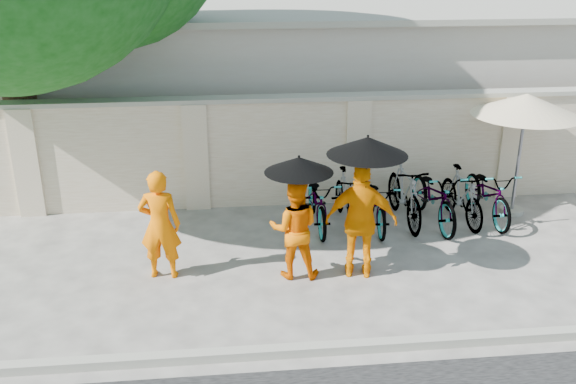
{
  "coord_description": "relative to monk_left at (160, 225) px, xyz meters",
  "views": [
    {
      "loc": [
        -0.5,
        -8.2,
        4.7
      ],
      "look_at": [
        0.47,
        0.93,
        1.1
      ],
      "focal_mm": 40.0,
      "sensor_mm": 36.0,
      "label": 1
    }
  ],
  "objects": [
    {
      "name": "kerb",
      "position": [
        1.46,
        -2.18,
        -0.78
      ],
      "size": [
        40.0,
        0.16,
        0.12
      ],
      "primitive_type": "cube",
      "color": "#9C9B8C",
      "rests_on": "ground"
    },
    {
      "name": "bike_0",
      "position": [
        2.57,
        1.54,
        -0.37
      ],
      "size": [
        0.63,
        1.79,
        0.94
      ],
      "primitive_type": "imported",
      "rotation": [
        0.0,
        0.0,
        0.01
      ],
      "color": "slate",
      "rests_on": "ground"
    },
    {
      "name": "parasol_right",
      "position": [
        2.95,
        -0.36,
        1.22
      ],
      "size": [
        1.14,
        1.14,
        1.18
      ],
      "color": "black",
      "rests_on": "ground"
    },
    {
      "name": "ground",
      "position": [
        1.46,
        -0.48,
        -0.84
      ],
      "size": [
        80.0,
        80.0,
        0.0
      ],
      "primitive_type": "plane",
      "color": "#ACA79C"
    },
    {
      "name": "bike_5",
      "position": [
        5.14,
        1.49,
        -0.35
      ],
      "size": [
        0.63,
        1.67,
        0.98
      ],
      "primitive_type": "imported",
      "rotation": [
        0.0,
        0.0,
        0.1
      ],
      "color": "slate",
      "rests_on": "ground"
    },
    {
      "name": "bike_3",
      "position": [
        4.11,
        1.55,
        -0.27
      ],
      "size": [
        0.59,
        1.89,
        1.13
      ],
      "primitive_type": "imported",
      "rotation": [
        0.0,
        0.0,
        0.03
      ],
      "color": "slate",
      "rests_on": "ground"
    },
    {
      "name": "monk_center",
      "position": [
        1.96,
        -0.19,
        -0.07
      ],
      "size": [
        0.81,
        0.67,
        1.53
      ],
      "primitive_type": "imported",
      "rotation": [
        0.0,
        0.0,
        3.01
      ],
      "color": "#EF6800",
      "rests_on": "ground"
    },
    {
      "name": "bike_2",
      "position": [
        3.6,
        1.42,
        -0.4
      ],
      "size": [
        0.68,
        1.7,
        0.88
      ],
      "primitive_type": "imported",
      "rotation": [
        0.0,
        0.0,
        -0.06
      ],
      "color": "slate",
      "rests_on": "ground"
    },
    {
      "name": "bike_1",
      "position": [
        3.08,
        1.64,
        -0.36
      ],
      "size": [
        0.51,
        1.61,
        0.96
      ],
      "primitive_type": "imported",
      "rotation": [
        0.0,
        0.0,
        0.04
      ],
      "color": "slate",
      "rests_on": "ground"
    },
    {
      "name": "patio_umbrella",
      "position": [
        6.24,
        1.76,
        1.18
      ],
      "size": [
        2.35,
        2.35,
        2.24
      ],
      "rotation": [
        0.0,
        0.0,
        0.3
      ],
      "color": "#9C9B8C",
      "rests_on": "ground"
    },
    {
      "name": "parasol_center",
      "position": [
        2.01,
        -0.27,
        0.95
      ],
      "size": [
        0.98,
        0.98,
        1.03
      ],
      "color": "black",
      "rests_on": "ground"
    },
    {
      "name": "compound_wall",
      "position": [
        2.46,
        2.72,
        0.16
      ],
      "size": [
        20.0,
        0.3,
        2.0
      ],
      "primitive_type": "cube",
      "color": "beige",
      "rests_on": "ground"
    },
    {
      "name": "bike_4",
      "position": [
        4.63,
        1.46,
        -0.33
      ],
      "size": [
        0.82,
        1.99,
        1.02
      ],
      "primitive_type": "imported",
      "rotation": [
        0.0,
        0.0,
        0.07
      ],
      "color": "slate",
      "rests_on": "ground"
    },
    {
      "name": "monk_left",
      "position": [
        0.0,
        0.0,
        0.0
      ],
      "size": [
        0.65,
        0.47,
        1.67
      ],
      "primitive_type": "imported",
      "rotation": [
        0.0,
        0.0,
        3.03
      ],
      "color": "#FF7000",
      "rests_on": "ground"
    },
    {
      "name": "bike_6",
      "position": [
        5.66,
        1.56,
        -0.35
      ],
      "size": [
        0.71,
        1.88,
        0.98
      ],
      "primitive_type": "imported",
      "rotation": [
        0.0,
        0.0,
        0.03
      ],
      "color": "slate",
      "rests_on": "ground"
    },
    {
      "name": "monk_right",
      "position": [
        2.93,
        -0.28,
        0.05
      ],
      "size": [
        1.11,
        0.64,
        1.78
      ],
      "primitive_type": "imported",
      "rotation": [
        0.0,
        0.0,
        2.93
      ],
      "color": "orange",
      "rests_on": "ground"
    },
    {
      "name": "building_behind",
      "position": [
        3.46,
        6.52,
        0.76
      ],
      "size": [
        14.0,
        6.0,
        3.2
      ],
      "primitive_type": "cube",
      "color": "#BBB6AB",
      "rests_on": "ground"
    }
  ]
}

